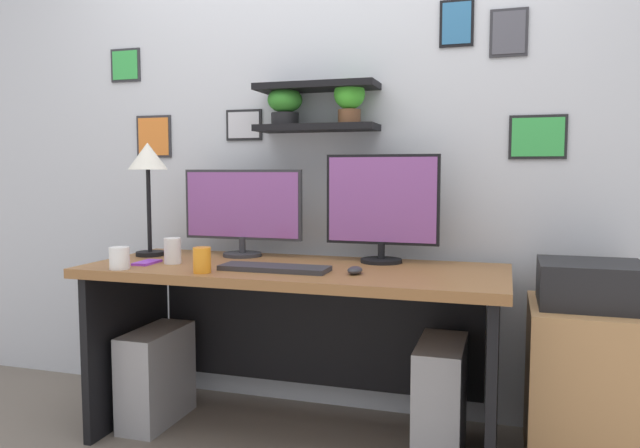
{
  "coord_description": "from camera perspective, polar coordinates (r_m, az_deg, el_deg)",
  "views": [
    {
      "loc": [
        0.85,
        -2.35,
        1.15
      ],
      "look_at": [
        0.1,
        0.05,
        0.93
      ],
      "focal_mm": 33.99,
      "sensor_mm": 36.0,
      "label": 1
    }
  ],
  "objects": [
    {
      "name": "monitor_left",
      "position": [
        2.83,
        -7.3,
        1.36
      ],
      "size": [
        0.58,
        0.18,
        0.4
      ],
      "color": "#2D2D33",
      "rests_on": "desk"
    },
    {
      "name": "pen_cup",
      "position": [
        2.41,
        -11.05,
        -3.35
      ],
      "size": [
        0.07,
        0.07,
        0.1
      ],
      "primitive_type": "cylinder",
      "color": "orange",
      "rests_on": "desk"
    },
    {
      "name": "computer_mouse",
      "position": [
        2.34,
        3.3,
        -4.37
      ],
      "size": [
        0.06,
        0.09,
        0.03
      ],
      "primitive_type": "ellipsoid",
      "color": "#2D2D33",
      "rests_on": "desk"
    },
    {
      "name": "desk_lamp",
      "position": [
        2.92,
        -15.9,
        5.34
      ],
      "size": [
        0.18,
        0.18,
        0.53
      ],
      "color": "black",
      "rests_on": "desk"
    },
    {
      "name": "printer",
      "position": [
        2.55,
        24.12,
        -5.19
      ],
      "size": [
        0.38,
        0.34,
        0.17
      ],
      "primitive_type": "cube",
      "color": "black",
      "rests_on": "drawer_cabinet"
    },
    {
      "name": "desk",
      "position": [
        2.62,
        -2.07,
        -8.26
      ],
      "size": [
        1.74,
        0.68,
        0.75
      ],
      "color": "brown",
      "rests_on": "ground"
    },
    {
      "name": "computer_tower_right",
      "position": [
        2.55,
        11.27,
        -16.01
      ],
      "size": [
        0.18,
        0.4,
        0.47
      ],
      "primitive_type": "cube",
      "color": "#99999E",
      "rests_on": "ground"
    },
    {
      "name": "water_cup",
      "position": [
        2.67,
        -13.71,
        -2.47
      ],
      "size": [
        0.07,
        0.07,
        0.11
      ],
      "primitive_type": "cylinder",
      "color": "white",
      "rests_on": "desk"
    },
    {
      "name": "coffee_mug",
      "position": [
        2.58,
        -18.37,
        -3.07
      ],
      "size": [
        0.08,
        0.08,
        0.09
      ],
      "primitive_type": "cylinder",
      "color": "white",
      "rests_on": "desk"
    },
    {
      "name": "keyboard",
      "position": [
        2.43,
        -4.31,
        -4.16
      ],
      "size": [
        0.44,
        0.14,
        0.02
      ],
      "primitive_type": "cube",
      "color": "#2D2D33",
      "rests_on": "desk"
    },
    {
      "name": "back_wall_assembly",
      "position": [
        2.92,
        0.38,
        9.1
      ],
      "size": [
        4.4,
        0.24,
        2.7
      ],
      "color": "silver",
      "rests_on": "ground"
    },
    {
      "name": "computer_tower_left",
      "position": [
        2.94,
        -15.13,
        -13.62
      ],
      "size": [
        0.18,
        0.4,
        0.43
      ],
      "primitive_type": "cube",
      "color": "#99999E",
      "rests_on": "ground"
    },
    {
      "name": "ground_plane",
      "position": [
        2.75,
        -2.44,
        -19.62
      ],
      "size": [
        8.0,
        8.0,
        0.0
      ],
      "primitive_type": "plane",
      "color": "#70665B"
    },
    {
      "name": "drawer_cabinet",
      "position": [
        2.64,
        23.8,
        -13.75
      ],
      "size": [
        0.44,
        0.5,
        0.63
      ],
      "primitive_type": "cube",
      "color": "tan",
      "rests_on": "ground"
    },
    {
      "name": "cell_phone",
      "position": [
        2.7,
        -15.98,
        -3.5
      ],
      "size": [
        0.08,
        0.14,
        0.01
      ],
      "primitive_type": "cube",
      "rotation": [
        0.0,
        0.0,
        0.05
      ],
      "color": "purple",
      "rests_on": "desk"
    },
    {
      "name": "monitor_right",
      "position": [
        2.63,
        5.86,
        1.74
      ],
      "size": [
        0.49,
        0.18,
        0.47
      ],
      "color": "black",
      "rests_on": "desk"
    }
  ]
}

